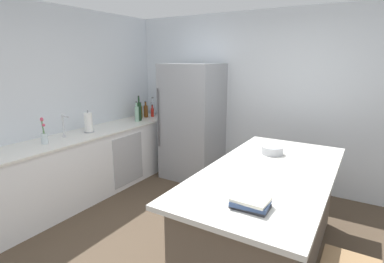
# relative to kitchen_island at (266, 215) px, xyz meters

# --- Properties ---
(ground_plane) EXTENTS (7.20, 7.20, 0.00)m
(ground_plane) POSITION_rel_kitchen_island_xyz_m (-0.51, -0.37, -0.46)
(ground_plane) COLOR #4C3D2D
(wall_rear) EXTENTS (6.00, 0.10, 2.60)m
(wall_rear) POSITION_rel_kitchen_island_xyz_m (-0.51, 1.88, 0.84)
(wall_rear) COLOR silver
(wall_rear) RESTS_ON ground_plane
(wall_left) EXTENTS (0.10, 6.00, 2.60)m
(wall_left) POSITION_rel_kitchen_island_xyz_m (-2.96, -0.37, 0.84)
(wall_left) COLOR silver
(wall_left) RESTS_ON ground_plane
(counter_run_left) EXTENTS (0.66, 3.15, 0.91)m
(counter_run_left) POSITION_rel_kitchen_island_xyz_m (-2.60, 0.17, -0.01)
(counter_run_left) COLOR white
(counter_run_left) RESTS_ON ground_plane
(kitchen_island) EXTENTS (1.06, 2.20, 0.92)m
(kitchen_island) POSITION_rel_kitchen_island_xyz_m (0.00, 0.00, 0.00)
(kitchen_island) COLOR brown
(kitchen_island) RESTS_ON ground_plane
(refrigerator) EXTENTS (0.86, 0.77, 1.84)m
(refrigerator) POSITION_rel_kitchen_island_xyz_m (-1.71, 1.46, 0.45)
(refrigerator) COLOR #93969B
(refrigerator) RESTS_ON ground_plane
(sink_faucet) EXTENTS (0.15, 0.05, 0.30)m
(sink_faucet) POSITION_rel_kitchen_island_xyz_m (-2.65, -0.20, 0.60)
(sink_faucet) COLOR silver
(sink_faucet) RESTS_ON counter_run_left
(flower_vase) EXTENTS (0.08, 0.08, 0.32)m
(flower_vase) POSITION_rel_kitchen_island_xyz_m (-2.59, -0.52, 0.54)
(flower_vase) COLOR silver
(flower_vase) RESTS_ON counter_run_left
(paper_towel_roll) EXTENTS (0.14, 0.14, 0.31)m
(paper_towel_roll) POSITION_rel_kitchen_island_xyz_m (-2.60, 0.15, 0.58)
(paper_towel_roll) COLOR gray
(paper_towel_roll) RESTS_ON counter_run_left
(soda_bottle) EXTENTS (0.08, 0.08, 0.33)m
(soda_bottle) POSITION_rel_kitchen_island_xyz_m (-2.65, 1.64, 0.57)
(soda_bottle) COLOR silver
(soda_bottle) RESTS_ON counter_run_left
(hot_sauce_bottle) EXTENTS (0.06, 0.06, 0.21)m
(hot_sauce_bottle) POSITION_rel_kitchen_island_xyz_m (-2.58, 1.53, 0.53)
(hot_sauce_bottle) COLOR red
(hot_sauce_bottle) RESTS_ON counter_run_left
(whiskey_bottle) EXTENTS (0.08, 0.08, 0.28)m
(whiskey_bottle) POSITION_rel_kitchen_island_xyz_m (-2.65, 1.43, 0.55)
(whiskey_bottle) COLOR brown
(whiskey_bottle) RESTS_ON counter_run_left
(olive_oil_bottle) EXTENTS (0.06, 0.06, 0.27)m
(olive_oil_bottle) POSITION_rel_kitchen_island_xyz_m (-2.68, 1.33, 0.56)
(olive_oil_bottle) COLOR olive
(olive_oil_bottle) RESTS_ON counter_run_left
(syrup_bottle) EXTENTS (0.07, 0.07, 0.27)m
(syrup_bottle) POSITION_rel_kitchen_island_xyz_m (-2.63, 1.25, 0.56)
(syrup_bottle) COLOR #5B3319
(syrup_bottle) RESTS_ON counter_run_left
(wine_bottle) EXTENTS (0.07, 0.07, 0.41)m
(wine_bottle) POSITION_rel_kitchen_island_xyz_m (-2.55, 1.14, 0.60)
(wine_bottle) COLOR #19381E
(wine_bottle) RESTS_ON counter_run_left
(gin_bottle) EXTENTS (0.07, 0.07, 0.33)m
(gin_bottle) POSITION_rel_kitchen_island_xyz_m (-2.53, 1.06, 0.58)
(gin_bottle) COLOR #8CB79E
(gin_bottle) RESTS_ON counter_run_left
(cookbook_stack) EXTENTS (0.26, 0.20, 0.07)m
(cookbook_stack) POSITION_rel_kitchen_island_xyz_m (0.10, -0.76, 0.49)
(cookbook_stack) COLOR #2D2D33
(cookbook_stack) RESTS_ON kitchen_island
(mixing_bowl) EXTENTS (0.23, 0.23, 0.08)m
(mixing_bowl) POSITION_rel_kitchen_island_xyz_m (-0.12, 0.48, 0.50)
(mixing_bowl) COLOR #B2B5BA
(mixing_bowl) RESTS_ON kitchen_island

